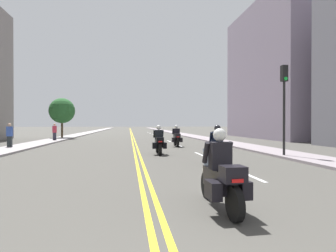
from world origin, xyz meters
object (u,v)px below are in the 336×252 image
(motorcycle_3, at_px, (176,138))
(motorcycle_2, at_px, (159,142))
(traffic_light_near, at_px, (284,94))
(pedestrian_0, at_px, (55,132))
(motorcycle_1, at_px, (218,149))
(motorcycle_0, at_px, (221,177))
(pedestrian_1, at_px, (10,135))
(street_tree_0, at_px, (62,111))

(motorcycle_3, bearing_deg, motorcycle_2, -108.03)
(traffic_light_near, bearing_deg, pedestrian_0, 134.14)
(motorcycle_1, height_order, motorcycle_3, motorcycle_1)
(motorcycle_0, relative_size, pedestrian_1, 1.21)
(motorcycle_0, height_order, pedestrian_1, pedestrian_1)
(pedestrian_1, xyz_separation_m, street_tree_0, (0.34, 13.36, 2.33))
(motorcycle_0, relative_size, motorcycle_3, 0.91)
(pedestrian_1, bearing_deg, pedestrian_0, 85.97)
(motorcycle_1, bearing_deg, pedestrian_1, 143.87)
(motorcycle_3, bearing_deg, pedestrian_0, 145.94)
(pedestrian_1, distance_m, street_tree_0, 13.57)
(motorcycle_0, height_order, street_tree_0, street_tree_0)
(pedestrian_0, height_order, pedestrian_1, pedestrian_1)
(motorcycle_0, bearing_deg, traffic_light_near, 50.65)
(motorcycle_3, bearing_deg, motorcycle_0, -94.20)
(traffic_light_near, bearing_deg, motorcycle_1, -153.58)
(motorcycle_1, bearing_deg, pedestrian_0, 124.35)
(motorcycle_1, height_order, traffic_light_near, traffic_light_near)
(motorcycle_0, relative_size, motorcycle_1, 0.93)
(motorcycle_1, xyz_separation_m, motorcycle_2, (-1.94, 4.43, 0.00))
(traffic_light_near, bearing_deg, motorcycle_2, 158.38)
(motorcycle_3, height_order, traffic_light_near, traffic_light_near)
(traffic_light_near, relative_size, pedestrian_1, 2.66)
(motorcycle_2, relative_size, street_tree_0, 0.47)
(motorcycle_0, distance_m, pedestrian_1, 17.90)
(motorcycle_3, distance_m, street_tree_0, 17.53)
(motorcycle_2, xyz_separation_m, pedestrian_1, (-9.69, 4.88, 0.25))
(motorcycle_0, bearing_deg, motorcycle_2, 88.90)
(motorcycle_0, height_order, traffic_light_near, traffic_light_near)
(motorcycle_1, distance_m, motorcycle_2, 4.84)
(motorcycle_0, distance_m, motorcycle_2, 10.09)
(motorcycle_3, height_order, street_tree_0, street_tree_0)
(motorcycle_2, relative_size, pedestrian_0, 1.28)
(motorcycle_3, distance_m, pedestrian_1, 11.57)
(motorcycle_1, relative_size, traffic_light_near, 0.49)
(traffic_light_near, bearing_deg, street_tree_0, 126.72)
(traffic_light_near, height_order, pedestrian_0, traffic_light_near)
(motorcycle_2, height_order, motorcycle_3, motorcycle_2)
(motorcycle_3, distance_m, traffic_light_near, 8.88)
(pedestrian_1, bearing_deg, motorcycle_2, -24.61)
(pedestrian_0, relative_size, street_tree_0, 0.37)
(motorcycle_2, height_order, street_tree_0, street_tree_0)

